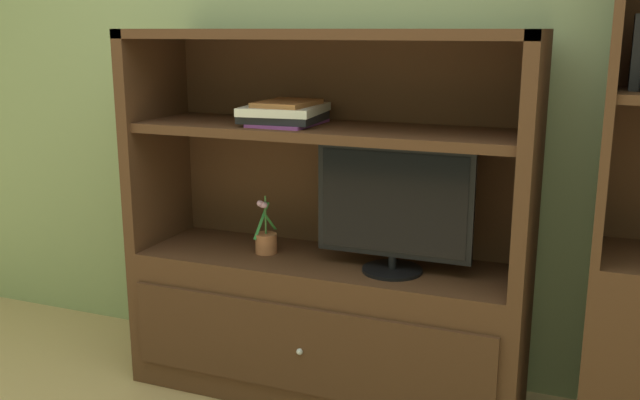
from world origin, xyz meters
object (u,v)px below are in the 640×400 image
object	(u,v)px
media_console	(325,283)
magazine_stack	(285,113)
potted_plant	(266,240)
tv_monitor	(394,209)

from	to	relation	value
media_console	magazine_stack	bearing A→B (deg)	-176.55
potted_plant	magazine_stack	bearing A→B (deg)	7.76
potted_plant	magazine_stack	world-z (taller)	magazine_stack
media_console	magazine_stack	size ratio (longest dim) A/B	4.41
tv_monitor	magazine_stack	size ratio (longest dim) A/B	1.65
tv_monitor	potted_plant	bearing A→B (deg)	176.77
media_console	potted_plant	xyz separation A→B (m)	(-0.25, -0.02, 0.16)
potted_plant	media_console	bearing A→B (deg)	4.95
potted_plant	magazine_stack	distance (m)	0.52
media_console	tv_monitor	distance (m)	0.45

